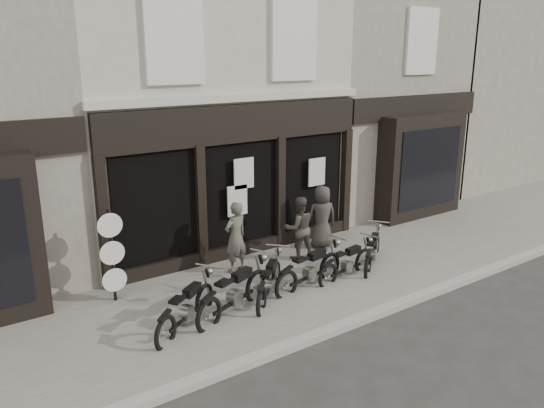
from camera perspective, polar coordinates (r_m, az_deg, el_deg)
ground_plane at (r=11.48m, az=4.68°, el=-10.27°), size 90.00×90.00×0.00m
pavement at (r=12.09m, az=1.94°, el=-8.50°), size 30.00×4.20×0.12m
kerb at (r=10.63m, az=9.08°, el=-12.29°), size 30.00×0.25×0.13m
central_building at (r=15.38m, az=-9.53°, el=12.04°), size 7.30×6.22×8.34m
neighbour_right at (r=18.97m, az=8.52°, el=12.63°), size 5.60×6.73×8.34m
filler_right at (r=25.32m, az=22.25°, el=12.55°), size 11.00×6.00×8.20m
motorcycle_0 at (r=10.25m, az=-9.15°, el=-11.34°), size 1.83×1.36×0.99m
motorcycle_1 at (r=10.65m, az=-4.02°, el=-9.85°), size 2.14×1.13×1.08m
motorcycle_2 at (r=11.24m, az=-0.29°, el=-8.65°), size 1.63×1.53×0.96m
motorcycle_3 at (r=11.80m, az=4.08°, el=-7.34°), size 2.11×0.69×1.02m
motorcycle_4 at (r=12.36m, az=8.07°, el=-6.56°), size 1.91×0.59×0.92m
motorcycle_5 at (r=13.12m, az=10.76°, el=-5.26°), size 1.73×1.37×0.96m
man_left at (r=12.28m, az=-3.94°, el=-3.58°), size 0.68×0.52×1.69m
man_centre at (r=13.10m, az=2.92°, el=-2.57°), size 0.90×0.78×1.58m
man_right at (r=13.91m, az=5.37°, el=-1.36°), size 0.93×0.74×1.65m
advert_sign_post at (r=11.27m, az=-16.78°, el=-5.81°), size 0.51×0.33×2.08m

